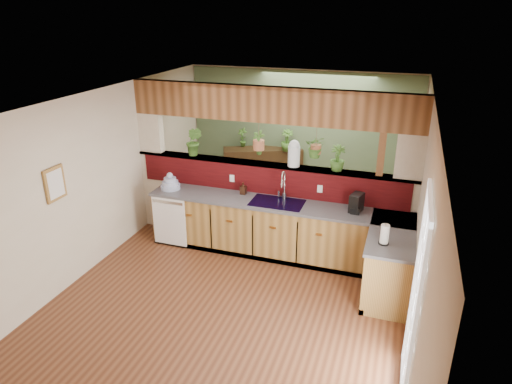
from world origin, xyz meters
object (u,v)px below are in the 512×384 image
(faucet, at_px, (283,184))
(glass_jar, at_px, (294,153))
(coffee_maker, at_px, (356,204))
(paper_towel, at_px, (385,235))
(soap_dispenser, at_px, (243,188))
(dish_stack, at_px, (170,184))
(shelving_console, at_px, (263,173))

(faucet, bearing_deg, glass_jar, 65.79)
(coffee_maker, distance_m, paper_towel, 0.99)
(coffee_maker, distance_m, glass_jar, 1.23)
(soap_dispenser, distance_m, coffee_maker, 1.81)
(soap_dispenser, bearing_deg, paper_towel, -23.78)
(soap_dispenser, height_order, glass_jar, glass_jar)
(soap_dispenser, relative_size, coffee_maker, 0.72)
(soap_dispenser, bearing_deg, coffee_maker, -3.79)
(coffee_maker, xyz_separation_m, glass_jar, (-1.04, 0.33, 0.57))
(paper_towel, bearing_deg, dish_stack, 166.61)
(faucet, distance_m, coffee_maker, 1.15)
(soap_dispenser, xyz_separation_m, glass_jar, (0.77, 0.21, 0.60))
(paper_towel, bearing_deg, soap_dispenser, 156.22)
(soap_dispenser, bearing_deg, glass_jar, 15.30)
(paper_towel, bearing_deg, faucet, 148.27)
(paper_towel, bearing_deg, glass_jar, 141.14)
(coffee_maker, bearing_deg, soap_dispenser, -168.01)
(paper_towel, xyz_separation_m, shelving_console, (-2.61, 3.11, -0.53))
(faucet, distance_m, shelving_console, 2.44)
(dish_stack, xyz_separation_m, coffee_maker, (3.02, 0.05, 0.04))
(coffee_maker, relative_size, glass_jar, 0.66)
(shelving_console, bearing_deg, faucet, -88.44)
(coffee_maker, bearing_deg, faucet, -169.72)
(dish_stack, relative_size, paper_towel, 1.15)
(glass_jar, relative_size, shelving_console, 0.26)
(soap_dispenser, height_order, paper_towel, paper_towel)
(dish_stack, bearing_deg, faucet, 4.81)
(dish_stack, xyz_separation_m, glass_jar, (1.99, 0.38, 0.61))
(faucet, distance_m, paper_towel, 1.88)
(faucet, xyz_separation_m, dish_stack, (-1.89, -0.16, -0.17))
(dish_stack, bearing_deg, coffee_maker, 0.94)
(dish_stack, xyz_separation_m, shelving_console, (0.88, 2.28, -0.49))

